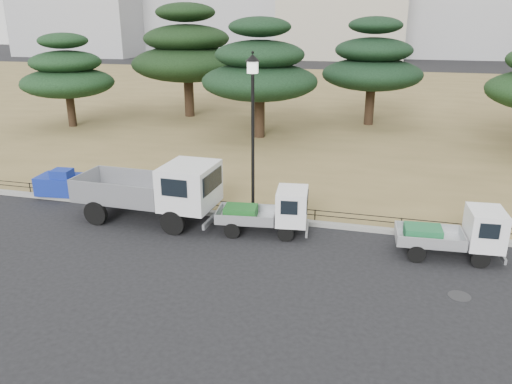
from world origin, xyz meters
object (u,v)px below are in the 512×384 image
(truck_large, at_px, (155,188))
(truck_kei_rear, at_px, (457,233))
(street_lamp, at_px, (253,109))
(truck_kei_front, at_px, (270,211))
(tarp_pile, at_px, (59,183))

(truck_large, height_order, truck_kei_rear, truck_large)
(truck_kei_rear, bearing_deg, street_lamp, 162.62)
(truck_large, height_order, street_lamp, street_lamp)
(truck_kei_front, distance_m, tarp_pile, 9.40)
(truck_large, distance_m, tarp_pile, 5.25)
(truck_large, height_order, tarp_pile, truck_large)
(street_lamp, bearing_deg, truck_kei_rear, -13.43)
(street_lamp, height_order, tarp_pile, street_lamp)
(truck_large, xyz_separation_m, truck_kei_front, (4.26, -0.02, -0.44))
(truck_kei_rear, xyz_separation_m, street_lamp, (-6.96, 1.66, 3.23))
(truck_large, xyz_separation_m, tarp_pile, (-5.02, 1.38, -0.67))
(truck_kei_front, bearing_deg, tarp_pile, 164.46)
(street_lamp, bearing_deg, truck_kei_front, -54.52)
(truck_large, relative_size, truck_kei_rear, 1.64)
(truck_large, relative_size, street_lamp, 0.91)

